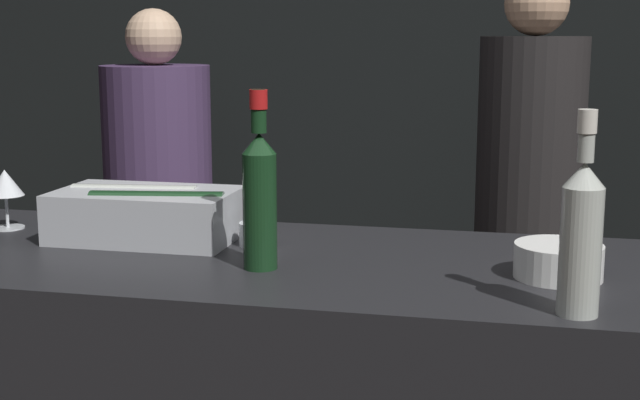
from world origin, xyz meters
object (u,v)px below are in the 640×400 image
ice_bin_with_bottles (146,213)px  person_in_hoodie (528,206)px  wine_glass (5,185)px  white_wine_bottle (581,231)px  bowl_white (558,260)px  person_blond_tee (159,205)px  red_wine_bottle_burgundy (260,193)px  candle_votive (257,234)px

ice_bin_with_bottles → person_in_hoodie: 1.48m
wine_glass → person_in_hoodie: bearing=43.1°
white_wine_bottle → bowl_white: bearing=95.8°
bowl_white → person_in_hoodie: 1.33m
bowl_white → wine_glass: 1.30m
person_blond_tee → person_in_hoodie: bearing=143.0°
white_wine_bottle → red_wine_bottle_burgundy: red_wine_bottle_burgundy is taller
white_wine_bottle → person_in_hoodie: (-0.07, 1.56, -0.25)m
ice_bin_with_bottles → person_in_hoodie: size_ratio=0.23×
ice_bin_with_bottles → person_blond_tee: 1.42m
wine_glass → candle_votive: bearing=-3.2°
white_wine_bottle → red_wine_bottle_burgundy: size_ratio=0.96×
candle_votive → white_wine_bottle: 0.77m
ice_bin_with_bottles → red_wine_bottle_burgundy: (0.33, -0.19, 0.09)m
wine_glass → candle_votive: (0.64, -0.04, -0.08)m
ice_bin_with_bottles → wine_glass: size_ratio=2.82×
ice_bin_with_bottles → person_blond_tee: person_blond_tee is taller
ice_bin_with_bottles → person_blond_tee: bearing=111.9°
bowl_white → candle_votive: bowl_white is taller
bowl_white → person_in_hoodie: size_ratio=0.10×
person_blond_tee → bowl_white: bearing=102.2°
red_wine_bottle_burgundy → person_blond_tee: bearing=119.8°
wine_glass → white_wine_bottle: size_ratio=0.42×
person_blond_tee → red_wine_bottle_burgundy: bearing=86.9°
bowl_white → white_wine_bottle: (0.02, -0.23, 0.11)m
bowl_white → wine_glass: wine_glass is taller
ice_bin_with_bottles → wine_glass: (-0.38, 0.03, 0.04)m
bowl_white → person_blond_tee: (-1.43, 1.43, -0.22)m
candle_votive → person_blond_tee: 1.53m
candle_votive → white_wine_bottle: size_ratio=0.24×
ice_bin_with_bottles → wine_glass: bearing=175.0°
wine_glass → ice_bin_with_bottles: bearing=-5.0°
white_wine_bottle → red_wine_bottle_burgundy: 0.63m
wine_glass → person_blond_tee: person_blond_tee is taller
bowl_white → white_wine_bottle: size_ratio=0.49×
ice_bin_with_bottles → red_wine_bottle_burgundy: size_ratio=1.14×
candle_votive → person_blond_tee: bearing=121.2°
person_in_hoodie → person_blond_tee: person_in_hoodie is taller
bowl_white → person_in_hoodie: person_in_hoodie is taller
red_wine_bottle_burgundy → person_blond_tee: 1.74m
person_in_hoodie → person_blond_tee: size_ratio=1.07×
white_wine_bottle → person_in_hoodie: person_in_hoodie is taller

